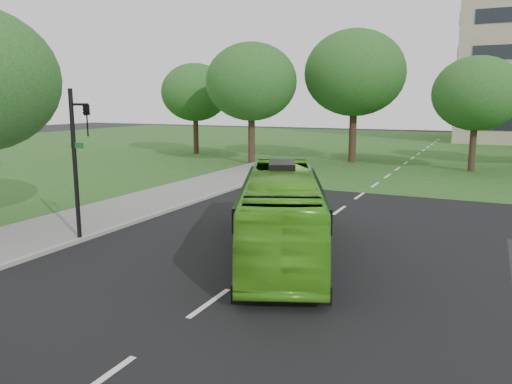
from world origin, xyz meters
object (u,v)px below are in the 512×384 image
(tree_park_c, at_px, (477,94))
(traffic_light, at_px, (78,154))
(tree_park_a, at_px, (251,82))
(tree_park_b, at_px, (355,73))
(bus, at_px, (282,213))
(tree_park_f, at_px, (195,92))

(tree_park_c, xyz_separation_m, traffic_light, (-12.09, -26.01, -2.35))
(tree_park_c, relative_size, traffic_light, 1.50)
(tree_park_a, bearing_deg, tree_park_c, 9.25)
(tree_park_b, relative_size, bus, 1.09)
(tree_park_f, bearing_deg, tree_park_c, -5.23)
(tree_park_f, height_order, bus, tree_park_f)
(tree_park_f, relative_size, bus, 0.86)
(tree_park_a, xyz_separation_m, tree_park_c, (16.44, 2.68, -0.97))
(tree_park_f, bearing_deg, bus, -53.24)
(tree_park_b, distance_m, traffic_light, 28.43)
(tree_park_b, height_order, tree_park_c, tree_park_b)
(tree_park_a, height_order, tree_park_b, tree_park_b)
(tree_park_a, bearing_deg, tree_park_f, 149.36)
(tree_park_b, xyz_separation_m, tree_park_f, (-15.48, 0.28, -1.44))
(tree_park_a, bearing_deg, traffic_light, -79.43)
(tree_park_b, height_order, tree_park_f, tree_park_b)
(tree_park_b, bearing_deg, bus, -80.73)
(bus, relative_size, traffic_light, 1.81)
(tree_park_b, height_order, bus, tree_park_b)
(traffic_light, bearing_deg, tree_park_b, 103.10)
(tree_park_a, bearing_deg, tree_park_b, 33.24)
(tree_park_b, xyz_separation_m, tree_park_c, (9.32, -1.99, -1.72))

